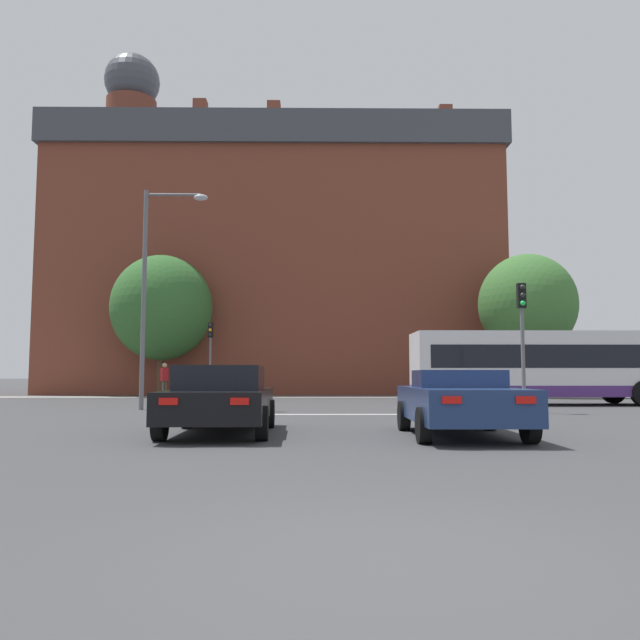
# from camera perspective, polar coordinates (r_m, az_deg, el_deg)

# --- Properties ---
(ground_plane) EXTENTS (400.00, 400.00, 0.00)m
(ground_plane) POSITION_cam_1_polar(r_m,az_deg,el_deg) (4.33, 7.12, -21.13)
(ground_plane) COLOR #3D3D3F
(stop_line_strip) EXTENTS (9.47, 0.30, 0.01)m
(stop_line_strip) POSITION_cam_1_polar(r_m,az_deg,el_deg) (19.21, 1.02, -8.62)
(stop_line_strip) COLOR silver
(stop_line_strip) RESTS_ON ground_plane
(far_pavement) EXTENTS (70.53, 2.50, 0.01)m
(far_pavement) POSITION_cam_1_polar(r_m,az_deg,el_deg) (34.23, 0.29, -7.05)
(far_pavement) COLOR gray
(far_pavement) RESTS_ON ground_plane
(brick_civic_building) EXTENTS (29.32, 13.95, 24.52)m
(brick_civic_building) POSITION_cam_1_polar(r_m,az_deg,el_deg) (44.64, -4.03, 5.06)
(brick_civic_building) COLOR brown
(brick_civic_building) RESTS_ON ground_plane
(car_saloon_left) EXTENTS (2.15, 4.60, 1.39)m
(car_saloon_left) POSITION_cam_1_polar(r_m,az_deg,el_deg) (13.06, -9.05, -7.10)
(car_saloon_left) COLOR black
(car_saloon_left) RESTS_ON ground_plane
(car_roadster_right) EXTENTS (2.13, 4.33, 1.30)m
(car_roadster_right) POSITION_cam_1_polar(r_m,az_deg,el_deg) (12.69, 12.65, -7.30)
(car_roadster_right) COLOR navy
(car_roadster_right) RESTS_ON ground_plane
(bus_crossing_lead) EXTENTS (10.70, 2.77, 2.92)m
(bus_crossing_lead) POSITION_cam_1_polar(r_m,az_deg,el_deg) (26.94, 19.93, -3.97)
(bus_crossing_lead) COLOR silver
(bus_crossing_lead) RESTS_ON ground_plane
(traffic_light_far_left) EXTENTS (0.26, 0.31, 4.00)m
(traffic_light_far_left) POSITION_cam_1_polar(r_m,az_deg,el_deg) (33.87, -9.99, -2.44)
(traffic_light_far_left) COLOR slate
(traffic_light_far_left) RESTS_ON ground_plane
(traffic_light_near_right) EXTENTS (0.26, 0.31, 4.14)m
(traffic_light_near_right) POSITION_cam_1_polar(r_m,az_deg,el_deg) (20.92, 18.01, -0.46)
(traffic_light_near_right) COLOR slate
(traffic_light_near_right) RESTS_ON ground_plane
(street_lamp_junction) EXTENTS (2.27, 0.36, 7.76)m
(street_lamp_junction) POSITION_cam_1_polar(r_m,az_deg,el_deg) (22.77, -14.87, 4.00)
(street_lamp_junction) COLOR slate
(street_lamp_junction) RESTS_ON ground_plane
(pedestrian_waiting) EXTENTS (0.40, 0.46, 1.84)m
(pedestrian_waiting) POSITION_cam_1_polar(r_m,az_deg,el_deg) (34.47, -14.05, -5.07)
(pedestrian_waiting) COLOR brown
(pedestrian_waiting) RESTS_ON ground_plane
(pedestrian_walking_east) EXTENTS (0.39, 0.46, 1.83)m
(pedestrian_walking_east) POSITION_cam_1_polar(r_m,az_deg,el_deg) (34.12, 9.49, -5.17)
(pedestrian_walking_east) COLOR #333851
(pedestrian_walking_east) RESTS_ON ground_plane
(tree_by_building) EXTENTS (5.78, 5.78, 8.10)m
(tree_by_building) POSITION_cam_1_polar(r_m,az_deg,el_deg) (37.02, -14.28, 1.10)
(tree_by_building) COLOR #4C3823
(tree_by_building) RESTS_ON ground_plane
(tree_kerbside) EXTENTS (5.30, 5.30, 7.85)m
(tree_kerbside) POSITION_cam_1_polar(r_m,az_deg,el_deg) (36.14, 18.43, 1.35)
(tree_kerbside) COLOR #4C3823
(tree_kerbside) RESTS_ON ground_plane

